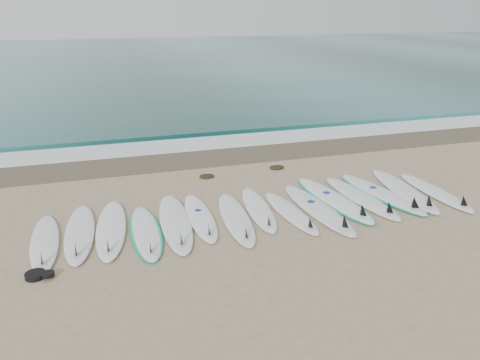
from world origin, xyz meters
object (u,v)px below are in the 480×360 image
object	(u,v)px
surfboard_0	(44,243)
leash_coil	(38,275)
surfboard_14	(436,192)
surfboard_7	(259,209)

from	to	relation	value
surfboard_0	leash_coil	bearing A→B (deg)	-92.73
surfboard_14	leash_coil	xyz separation A→B (m)	(-8.38, -1.07, -0.01)
surfboard_0	surfboard_7	distance (m)	4.19
surfboard_7	surfboard_14	bearing A→B (deg)	2.08
surfboard_7	leash_coil	bearing A→B (deg)	-155.89
leash_coil	surfboard_0	bearing A→B (deg)	89.46
surfboard_7	leash_coil	world-z (taller)	surfboard_7
surfboard_0	surfboard_14	xyz separation A→B (m)	(8.37, -0.03, 0.00)
surfboard_14	leash_coil	world-z (taller)	surfboard_14
leash_coil	surfboard_7	bearing A→B (deg)	18.06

